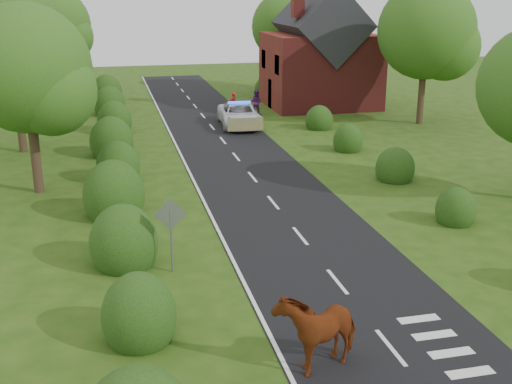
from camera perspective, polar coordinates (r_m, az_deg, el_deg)
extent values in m
plane|color=#24460F|center=(20.72, 7.23, -7.95)|extent=(120.00, 120.00, 0.00)
cube|color=black|center=(34.29, -1.44, 2.72)|extent=(6.00, 70.00, 0.02)
cube|color=white|center=(17.48, 11.88, -13.36)|extent=(0.12, 1.80, 0.01)
cube|color=white|center=(20.70, 7.23, -7.89)|extent=(0.12, 1.80, 0.01)
cube|color=white|center=(24.16, 3.96, -3.91)|extent=(0.12, 1.80, 0.01)
cube|color=white|center=(27.77, 1.54, -0.93)|extent=(0.12, 1.80, 0.01)
cube|color=white|center=(31.47, -0.32, 1.35)|extent=(0.12, 1.80, 0.01)
cube|color=white|center=(35.24, -1.78, 3.15)|extent=(0.12, 1.80, 0.01)
cube|color=white|center=(39.05, -2.96, 4.60)|extent=(0.12, 1.80, 0.01)
cube|color=white|center=(42.90, -3.93, 5.79)|extent=(0.12, 1.80, 0.01)
cube|color=white|center=(46.77, -4.75, 6.78)|extent=(0.12, 1.80, 0.01)
cube|color=white|center=(50.66, -5.44, 7.62)|extent=(0.12, 1.80, 0.01)
cube|color=white|center=(54.57, -6.04, 8.34)|extent=(0.12, 1.80, 0.01)
cube|color=white|center=(58.49, -6.56, 8.96)|extent=(0.12, 1.80, 0.01)
cube|color=white|center=(62.42, -7.02, 9.50)|extent=(0.12, 1.80, 0.01)
cube|color=white|center=(66.36, -7.42, 9.98)|extent=(0.12, 1.80, 0.01)
cube|color=white|center=(33.84, -6.26, 2.43)|extent=(0.12, 70.00, 0.01)
cube|color=white|center=(16.98, 18.51, -14.97)|extent=(1.20, 0.35, 0.01)
cube|color=white|center=(17.62, 16.97, -13.51)|extent=(1.20, 0.35, 0.01)
cube|color=white|center=(18.29, 15.55, -12.15)|extent=(1.20, 0.35, 0.01)
cube|color=white|center=(18.97, 14.25, -10.88)|extent=(1.20, 0.35, 0.01)
ellipsoid|color=black|center=(17.51, -10.35, -10.79)|extent=(2.00, 2.10, 2.40)
ellipsoid|color=black|center=(22.00, -11.66, -4.49)|extent=(2.30, 2.41, 2.70)
ellipsoid|color=black|center=(26.68, -12.50, -0.35)|extent=(2.50, 2.62, 3.00)
ellipsoid|color=black|center=(31.52, -12.16, 2.22)|extent=(2.10, 2.20, 2.50)
ellipsoid|color=black|center=(36.34, -12.71, 4.39)|extent=(2.40, 2.52, 2.80)
ellipsoid|color=black|center=(42.22, -12.46, 6.17)|extent=(2.20, 2.31, 2.60)
ellipsoid|color=black|center=(48.11, -12.88, 7.58)|extent=(2.30, 2.41, 2.70)
ellipsoid|color=black|center=(54.03, -13.10, 8.68)|extent=(2.40, 2.52, 2.80)
ellipsoid|color=black|center=(26.51, 17.33, -1.56)|extent=(1.60, 1.68, 1.90)
ellipsoid|color=black|center=(31.62, 12.26, 2.06)|extent=(1.90, 2.00, 2.10)
ellipsoid|color=black|center=(36.91, 8.18, 4.50)|extent=(1.70, 1.78, 2.00)
ellipsoid|color=black|center=(42.51, 5.64, 6.36)|extent=(1.80, 1.89, 2.00)
ellipsoid|color=black|center=(55.69, 0.77, 9.17)|extent=(1.70, 1.78, 2.00)
cylinder|color=#332316|center=(30.40, -19.06, 3.58)|extent=(0.44, 0.44, 3.96)
sphere|color=#275E19|center=(29.78, -19.76, 10.30)|extent=(5.60, 5.60, 5.60)
sphere|color=#446D1F|center=(29.25, -17.76, 8.59)|extent=(3.92, 3.92, 3.92)
cylinder|color=#332316|center=(38.37, -20.25, 6.10)|extent=(0.44, 0.44, 3.74)
sphere|color=#275E19|center=(37.89, -20.80, 11.13)|extent=(5.60, 5.60, 5.60)
sphere|color=#446D1F|center=(37.31, -19.25, 9.89)|extent=(3.92, 3.92, 3.92)
cylinder|color=#332316|center=(48.26, -20.84, 8.92)|extent=(0.44, 0.44, 4.84)
sphere|color=#275E19|center=(47.86, -21.43, 14.11)|extent=(6.80, 6.80, 6.80)
sphere|color=#446D1F|center=(47.11, -19.92, 12.88)|extent=(4.76, 4.76, 4.76)
cylinder|color=#332316|center=(57.94, -17.16, 10.27)|extent=(0.44, 0.44, 4.18)
sphere|color=#275E19|center=(57.61, -17.51, 14.01)|extent=(6.00, 6.00, 6.00)
sphere|color=#446D1F|center=(57.01, -16.38, 13.12)|extent=(4.20, 4.20, 4.20)
cylinder|color=#332316|center=(45.05, 14.51, 8.66)|extent=(0.44, 0.44, 4.40)
sphere|color=#275E19|center=(44.62, 14.92, 13.73)|extent=(6.40, 6.40, 6.40)
sphere|color=#446D1F|center=(44.67, 16.50, 12.32)|extent=(4.48, 4.48, 4.48)
cylinder|color=#332316|center=(58.02, 2.63, 10.93)|extent=(0.44, 0.44, 3.96)
sphere|color=#275E19|center=(57.70, 2.69, 14.48)|extent=(6.00, 6.00, 6.00)
sphere|color=#446D1F|center=(57.48, 3.88, 13.55)|extent=(4.20, 4.20, 4.20)
cylinder|color=gray|center=(21.01, -7.52, -4.30)|extent=(0.08, 0.08, 2.20)
cube|color=gray|center=(20.69, -7.62, -1.99)|extent=(1.06, 0.04, 1.06)
cube|color=maroon|center=(50.50, 5.71, 10.71)|extent=(8.00, 7.00, 5.50)
cube|color=black|center=(50.19, 5.84, 14.62)|extent=(5.94, 7.40, 5.94)
cube|color=maroon|center=(47.46, 3.73, 16.18)|extent=(0.80, 0.80, 1.60)
imported|color=brown|center=(16.22, 5.45, -12.29)|extent=(2.69, 2.14, 1.69)
imported|color=silver|center=(43.06, -1.50, 6.86)|extent=(2.85, 5.58, 1.51)
cube|color=yellow|center=(40.41, -0.94, 6.03)|extent=(2.25, 0.20, 0.83)
cube|color=blue|center=(42.91, -1.50, 7.96)|extent=(1.52, 0.38, 0.14)
imported|color=red|center=(47.19, -2.05, 7.89)|extent=(0.70, 0.66, 1.61)
imported|color=#5A1D63|center=(46.87, 0.00, 7.97)|extent=(1.12, 1.07, 1.83)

